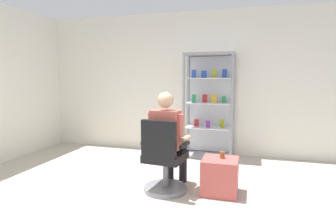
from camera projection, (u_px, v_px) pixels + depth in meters
The scene contains 7 objects.
ground_plane at pixel (129, 224), 2.92m from camera, with size 7.20×7.20×0.00m, color #B2A899.
back_wall at pixel (191, 83), 5.61m from camera, with size 6.00×0.10×2.70m, color silver.
display_cabinet_main at pixel (209, 105), 5.33m from camera, with size 0.90×0.45×1.90m.
office_chair at pixel (164, 163), 3.67m from camera, with size 0.59×0.56×0.96m.
seated_shopkeeper at pixel (169, 136), 3.78m from camera, with size 0.52×0.59×1.29m.
storage_crate at pixel (220, 176), 3.67m from camera, with size 0.44×0.44×0.45m, color #B24C47.
tea_glass at pixel (222, 155), 3.67m from camera, with size 0.06×0.06×0.08m, color brown.
Camera 1 is at (1.14, -2.54, 1.49)m, focal length 30.90 mm.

